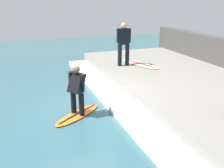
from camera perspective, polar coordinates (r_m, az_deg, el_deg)
The scene contains 7 objects.
ground_plane at distance 7.64m, azimuth -5.83°, elevation -5.66°, with size 28.00×28.00×0.00m, color #335B66.
concrete_ledge at distance 9.07m, azimuth 16.87°, elevation -0.85°, with size 4.40×11.37×0.47m, color gray.
wave_foam_crest at distance 7.89m, azimuth 1.38°, elevation -4.06°, with size 0.81×10.80×0.17m, color silver.
surfboard_riding at distance 7.32m, azimuth -7.41°, elevation -6.59°, with size 1.64×1.39×0.07m.
surfer_riding at distance 7.02m, azimuth -7.67°, elevation -0.73°, with size 0.55×0.54×1.37m.
surfer_waiting_near at distance 10.45m, azimuth 2.56°, elevation 9.15°, with size 0.57×0.31×1.70m.
surfboard_waiting_near at distance 10.80m, azimuth 6.04°, elevation 4.36°, with size 1.11×2.10×0.07m.
Camera 1 is at (-1.68, -6.77, 3.11)m, focal length 42.00 mm.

